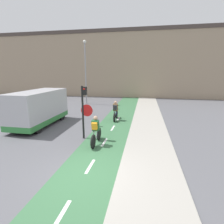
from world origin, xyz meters
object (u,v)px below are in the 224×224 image
at_px(cyclist_near, 96,131).
at_px(van, 39,109).
at_px(traffic_light_pole, 84,107).
at_px(street_lamp_far, 85,66).
at_px(cyclist_far, 115,111).

height_order(cyclist_near, van, van).
distance_m(traffic_light_pole, street_lamp_far, 11.60).
xyz_separation_m(traffic_light_pole, cyclist_far, (1.05, 4.17, -1.14)).
xyz_separation_m(street_lamp_far, cyclist_far, (4.63, -6.58, -3.65)).
relative_size(traffic_light_pole, cyclist_near, 1.64).
bearing_deg(cyclist_near, traffic_light_pole, 139.66).
distance_m(cyclist_near, cyclist_far, 4.89).
relative_size(traffic_light_pole, van, 0.60).
bearing_deg(van, cyclist_near, -28.13).
bearing_deg(cyclist_far, cyclist_near, -92.43).
height_order(traffic_light_pole, van, traffic_light_pole).
xyz_separation_m(street_lamp_far, van, (-0.44, -8.86, -3.16)).
relative_size(cyclist_near, van, 0.37).
bearing_deg(street_lamp_far, cyclist_near, -68.89).
height_order(traffic_light_pole, cyclist_far, traffic_light_pole).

